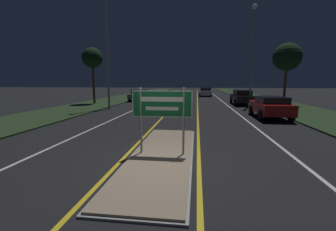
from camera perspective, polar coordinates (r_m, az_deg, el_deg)
ground_plane at (r=6.93m, az=-2.17°, el=-11.65°), size 160.00×160.00×0.00m
median_island at (r=7.41m, az=-1.49°, el=-9.94°), size 1.98×7.08×0.10m
verge_left at (r=28.55m, az=-14.53°, el=3.62°), size 5.00×100.00×0.08m
verge_right at (r=27.82m, az=24.90°, el=2.97°), size 5.00×100.00×0.08m
centre_line_yellow_left at (r=31.58m, az=3.16°, el=4.28°), size 0.12×70.00×0.01m
centre_line_yellow_right at (r=31.50m, az=7.46°, el=4.21°), size 0.12×70.00×0.01m
lane_line_white_left at (r=31.94m, az=-2.27°, el=4.33°), size 0.12×70.00×0.01m
lane_line_white_right at (r=31.66m, az=12.94°, el=4.08°), size 0.12×70.00×0.01m
edge_line_white_left at (r=32.57m, az=-7.49°, el=4.35°), size 0.10×70.00×0.01m
edge_line_white_right at (r=32.09m, az=18.29°, el=3.93°), size 0.10×70.00×0.01m
highway_sign at (r=7.07m, az=-1.54°, el=2.10°), size 1.90×0.07×2.12m
streetlight_left_near at (r=20.45m, az=-15.39°, el=19.75°), size 0.48×0.48×10.63m
streetlight_right_near at (r=23.46m, az=20.73°, el=16.64°), size 0.50×0.50×9.43m
car_receding_0 at (r=16.22m, az=24.54°, el=2.12°), size 1.97×4.12×1.44m
car_receding_1 at (r=24.56m, az=18.20°, el=4.48°), size 1.86×4.55×1.52m
car_receding_2 at (r=37.40m, az=9.49°, el=6.00°), size 2.00×4.35×1.44m
car_approaching_0 at (r=18.50m, az=-4.02°, el=3.52°), size 1.93×4.12×1.40m
car_approaching_1 at (r=28.38m, az=-7.38°, el=5.18°), size 1.89×4.08×1.36m
roadside_palm_left at (r=25.33m, az=-18.67°, el=13.58°), size 2.10×2.10×5.81m
roadside_palm_right at (r=25.88m, az=28.01°, el=12.93°), size 2.72×2.72×6.09m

